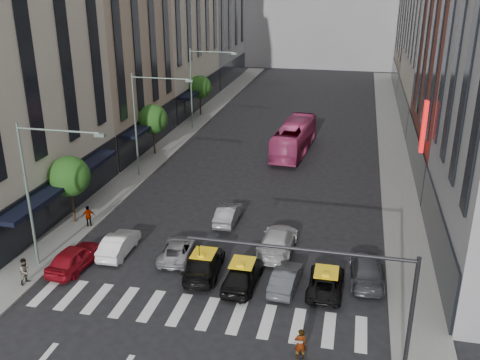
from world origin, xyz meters
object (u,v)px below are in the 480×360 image
Objects in this scene: streetlamp_far at (199,78)px; car_red at (75,257)px; streetlamp_mid at (145,112)px; taxi_left at (204,264)px; bus at (294,138)px; car_white_front at (119,244)px; pedestrian_far at (89,216)px; streetlamp_near at (40,178)px; motorcycle at (300,355)px; taxi_center at (242,274)px; pedestrian_near at (25,271)px.

car_red is (1.42, -31.72, -5.16)m from streetlamp_far.
taxi_left is (9.34, -14.67, -5.21)m from streetlamp_mid.
bus is at bearing 40.06° from streetlamp_mid.
bus is at bearing -99.94° from taxi_left.
pedestrian_far reaches higher than car_white_front.
car_red is (1.42, 0.28, -5.16)m from streetlamp_near.
car_red is 2.81× the size of pedestrian_far.
car_white_front is 2.65× the size of motorcycle.
bus is at bearing -87.20° from taxi_center.
car_red is (1.42, -15.72, -5.16)m from streetlamp_mid.
streetlamp_near is 5.36m from car_red.
streetlamp_near is 28.66m from bus.
streetlamp_near is 1.00× the size of streetlamp_mid.
motorcycle is (4.00, -5.84, -0.34)m from taxi_center.
pedestrian_far is (-1.78, 5.25, 0.18)m from car_red.
streetlamp_mid reaches higher than pedestrian_far.
taxi_center is 2.82× the size of motorcycle.
pedestrian_far is (-0.36, 5.54, -4.98)m from streetlamp_near.
streetlamp_far is at bearing -66.95° from taxi_center.
streetlamp_near is at bearing 5.17° from taxi_center.
pedestrian_near reaches higher than motorcycle.
streetlamp_near is at bearing 16.40° from car_red.
pedestrian_far reaches higher than taxi_center.
car_red is at bearing -84.82° from streetlamp_mid.
car_white_front is 4.67m from pedestrian_far.
pedestrian_near reaches higher than car_white_front.
car_red is at bearing 4.01° from taxi_center.
streetlamp_far is 40.86m from motorcycle.
taxi_left is 1.10× the size of taxi_center.
streetlamp_mid reaches higher than taxi_center.
taxi_left is 10.57m from pedestrian_far.
pedestrian_near is at bearing 51.07° from car_white_front.
taxi_center reaches higher than car_white_front.
streetlamp_far is 33.98m from taxi_center.
taxi_left is at bearing 8.13° from streetlamp_near.
streetlamp_mid is 14.75m from car_white_front.
streetlamp_far is at bearing -84.97° from car_white_front.
motorcycle is 1.01× the size of pedestrian_far.
taxi_center is (11.86, 0.58, -5.16)m from streetlamp_near.
car_white_front is 2.57× the size of pedestrian_near.
streetlamp_near and streetlamp_far have the same top height.
motorcycle is (15.86, -5.26, -5.50)m from streetlamp_near.
taxi_center is 13.18m from pedestrian_far.
car_red is 2.96m from car_white_front.
bus is (11.67, -6.19, -4.36)m from streetlamp_far.
bus is 7.19× the size of pedestrian_far.
motorcycle is 16.52m from pedestrian_near.
bus is (11.67, 25.81, -4.36)m from streetlamp_near.
streetlamp_mid is 1.87× the size of taxi_left.
streetlamp_mid is 2.07× the size of car_red.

